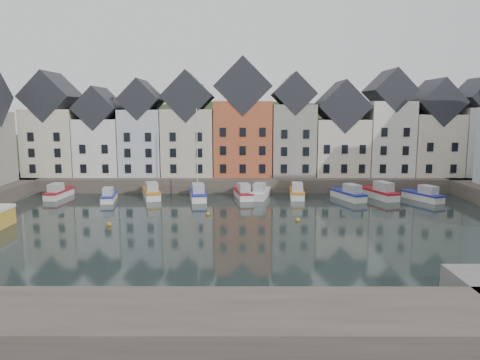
{
  "coord_description": "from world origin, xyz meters",
  "views": [
    {
      "loc": [
        -0.17,
        -44.65,
        12.06
      ],
      "look_at": [
        -0.3,
        6.0,
        4.41
      ],
      "focal_mm": 35.0,
      "sensor_mm": 36.0,
      "label": 1
    }
  ],
  "objects": [
    {
      "name": "ground",
      "position": [
        0.0,
        0.0,
        0.0
      ],
      "size": [
        260.0,
        260.0,
        0.0
      ],
      "primitive_type": "plane",
      "color": "black",
      "rests_on": "ground"
    },
    {
      "name": "far_quay",
      "position": [
        0.0,
        30.0,
        1.0
      ],
      "size": [
        90.0,
        16.0,
        2.0
      ],
      "primitive_type": "cube",
      "color": "#473E36",
      "rests_on": "ground"
    },
    {
      "name": "near_wall",
      "position": [
        -10.0,
        -22.0,
        1.0
      ],
      "size": [
        50.0,
        6.0,
        2.0
      ],
      "primitive_type": "cube",
      "color": "#473E36",
      "rests_on": "ground"
    },
    {
      "name": "hillside",
      "position": [
        0.02,
        56.0,
        -17.96
      ],
      "size": [
        153.6,
        70.4,
        64.0
      ],
      "color": "black",
      "rests_on": "ground"
    },
    {
      "name": "far_terrace",
      "position": [
        3.21,
        28.0,
        8.88
      ],
      "size": [
        72.37,
        8.16,
        17.78
      ],
      "color": "beige",
      "rests_on": "far_quay"
    },
    {
      "name": "mooring_buoys",
      "position": [
        -4.0,
        5.33,
        0.15
      ],
      "size": [
        20.5,
        5.5,
        0.5
      ],
      "color": "orange",
      "rests_on": "ground"
    },
    {
      "name": "boat_a",
      "position": [
        -25.41,
        18.78,
        0.68
      ],
      "size": [
        2.32,
        6.08,
        2.28
      ],
      "rotation": [
        0.0,
        0.0,
        -0.08
      ],
      "color": "silver",
      "rests_on": "ground"
    },
    {
      "name": "boat_b",
      "position": [
        -17.8,
        16.52,
        0.61
      ],
      "size": [
        2.43,
        5.56,
        2.07
      ],
      "rotation": [
        0.0,
        0.0,
        0.14
      ],
      "color": "silver",
      "rests_on": "ground"
    },
    {
      "name": "boat_c",
      "position": [
        -12.52,
        18.64,
        0.74
      ],
      "size": [
        3.78,
        6.81,
        2.5
      ],
      "rotation": [
        0.0,
        0.0,
        0.29
      ],
      "color": "silver",
      "rests_on": "ground"
    },
    {
      "name": "boat_d",
      "position": [
        -6.01,
        17.54,
        0.81
      ],
      "size": [
        2.98,
        6.72,
        12.41
      ],
      "rotation": [
        0.0,
        0.0,
        0.15
      ],
      "color": "silver",
      "rests_on": "ground"
    },
    {
      "name": "boat_e",
      "position": [
        0.13,
        18.56,
        0.69
      ],
      "size": [
        2.82,
        6.24,
        2.31
      ],
      "rotation": [
        0.0,
        0.0,
        0.16
      ],
      "color": "silver",
      "rests_on": "ground"
    },
    {
      "name": "boat_f",
      "position": [
        2.47,
        18.75,
        0.7
      ],
      "size": [
        3.14,
        6.34,
        2.34
      ],
      "rotation": [
        0.0,
        0.0,
        -0.21
      ],
      "color": "silver",
      "rests_on": "ground"
    },
    {
      "name": "boat_g",
      "position": [
        7.56,
        19.04,
        0.71
      ],
      "size": [
        2.4,
        6.35,
        2.39
      ],
      "rotation": [
        0.0,
        0.0,
        -0.08
      ],
      "color": "silver",
      "rests_on": "ground"
    },
    {
      "name": "boat_h",
      "position": [
        14.42,
        17.57,
        0.72
      ],
      "size": [
        4.03,
        6.55,
        2.41
      ],
      "rotation": [
        0.0,
        0.0,
        0.36
      ],
      "color": "silver",
      "rests_on": "ground"
    },
    {
      "name": "boat_i",
      "position": [
        18.85,
        18.43,
        0.78
      ],
      "size": [
        4.2,
        7.15,
        2.62
      ],
      "rotation": [
        0.0,
        0.0,
        0.33
      ],
      "color": "silver",
      "rests_on": "ground"
    },
    {
      "name": "boat_j",
      "position": [
        24.28,
        16.87,
        0.69
      ],
      "size": [
        4.21,
        6.31,
        2.33
      ],
      "rotation": [
        0.0,
        0.0,
        0.42
      ],
      "color": "silver",
      "rests_on": "ground"
    }
  ]
}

